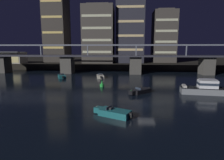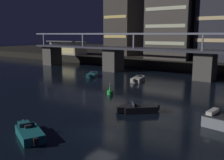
{
  "view_description": "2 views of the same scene",
  "coord_description": "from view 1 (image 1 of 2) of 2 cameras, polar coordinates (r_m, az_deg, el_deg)",
  "views": [
    {
      "loc": [
        -3.21,
        -27.01,
        8.5
      ],
      "look_at": [
        -6.22,
        15.19,
        1.13
      ],
      "focal_mm": 30.14,
      "sensor_mm": 36.0,
      "label": 1
    },
    {
      "loc": [
        13.77,
        -17.81,
        9.13
      ],
      "look_at": [
        -9.12,
        14.67,
        1.92
      ],
      "focal_mm": 40.68,
      "sensor_mm": 36.0,
      "label": 2
    }
  ],
  "objects": [
    {
      "name": "far_riverbank",
      "position": [
        109.45,
        5.78,
        5.96
      ],
      "size": [
        240.0,
        80.0,
        2.2
      ],
      "primitive_type": "cube",
      "color": "black",
      "rests_on": "ground"
    },
    {
      "name": "tower_west_tall",
      "position": [
        80.58,
        -3.96,
        13.53
      ],
      "size": [
        12.31,
        13.05,
        23.21
      ],
      "color": "#423D38",
      "rests_on": "far_riverbank"
    },
    {
      "name": "speedboat_near_right",
      "position": [
        35.7,
        8.61,
        -3.31
      ],
      "size": [
        4.47,
        4.3,
        1.16
      ],
      "color": "black",
      "rests_on": "ground"
    },
    {
      "name": "cabin_cruiser_near_left",
      "position": [
        38.63,
        26.5,
        -2.28
      ],
      "size": [
        9.32,
        3.62,
        2.79
      ],
      "color": "gray",
      "rests_on": "ground"
    },
    {
      "name": "waterfront_pavilion",
      "position": [
        86.87,
        -28.72,
        6.0
      ],
      "size": [
        12.4,
        7.4,
        4.7
      ],
      "color": "#B2AD9E",
      "rests_on": "far_riverbank"
    },
    {
      "name": "tower_central",
      "position": [
        81.11,
        5.44,
        15.04
      ],
      "size": [
        11.34,
        10.69,
        27.61
      ],
      "color": "#282833",
      "rests_on": "far_riverbank"
    },
    {
      "name": "river_bridge",
      "position": [
        61.39,
        7.1,
        5.72
      ],
      "size": [
        95.67,
        6.4,
        9.38
      ],
      "color": "#4C4944",
      "rests_on": "ground"
    },
    {
      "name": "ground_plane",
      "position": [
        28.5,
        10.45,
        -7.64
      ],
      "size": [
        400.0,
        400.0,
        0.0
      ],
      "primitive_type": "plane",
      "color": "black"
    },
    {
      "name": "tower_west_low",
      "position": [
        88.75,
        -16.42,
        15.52
      ],
      "size": [
        9.26,
        10.75,
        31.52
      ],
      "color": "#38332D",
      "rests_on": "far_riverbank"
    },
    {
      "name": "speedboat_mid_center",
      "position": [
        53.31,
        -3.59,
        1.14
      ],
      "size": [
        2.58,
        5.22,
        1.16
      ],
      "color": "beige",
      "rests_on": "ground"
    },
    {
      "name": "channel_buoy",
      "position": [
        41.03,
        -3.06,
        -1.4
      ],
      "size": [
        0.9,
        0.9,
        1.76
      ],
      "color": "green",
      "rests_on": "ground"
    },
    {
      "name": "speedboat_mid_left",
      "position": [
        54.88,
        -14.99,
        1.08
      ],
      "size": [
        3.36,
        4.96,
        1.16
      ],
      "color": "#196066",
      "rests_on": "ground"
    },
    {
      "name": "speedboat_near_center",
      "position": [
        23.92,
        0.37,
        -9.86
      ],
      "size": [
        5.0,
        3.26,
        1.16
      ],
      "color": "#196066",
      "rests_on": "ground"
    },
    {
      "name": "tower_east_tall",
      "position": [
        85.77,
        15.41,
        12.56
      ],
      "size": [
        9.37,
        10.48,
        21.94
      ],
      "color": "#423D38",
      "rests_on": "far_riverbank"
    }
  ]
}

